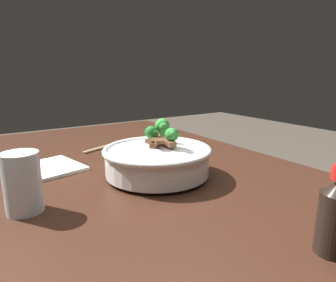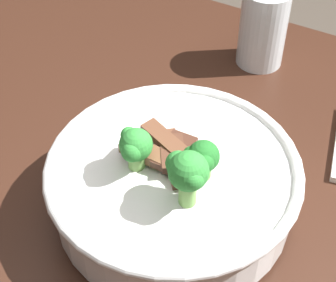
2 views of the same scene
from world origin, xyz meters
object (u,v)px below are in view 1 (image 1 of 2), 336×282
object	(u,v)px
chopsticks_pair	(111,145)
folded_napkin	(52,167)
soy_sauce_bottle	(336,216)
rice_bowl	(157,157)
drinking_glass	(23,187)

from	to	relation	value
chopsticks_pair	folded_napkin	distance (m)	0.26
chopsticks_pair	soy_sauce_bottle	world-z (taller)	soy_sauce_bottle
rice_bowl	folded_napkin	world-z (taller)	rice_bowl
soy_sauce_bottle	folded_napkin	bearing A→B (deg)	-157.29
rice_bowl	soy_sauce_bottle	bearing A→B (deg)	6.50
rice_bowl	drinking_glass	size ratio (longest dim) A/B	2.34
rice_bowl	drinking_glass	world-z (taller)	rice_bowl
folded_napkin	soy_sauce_bottle	bearing A→B (deg)	22.71
drinking_glass	chopsticks_pair	size ratio (longest dim) A/B	0.50
folded_napkin	chopsticks_pair	bearing A→B (deg)	122.40
drinking_glass	folded_napkin	size ratio (longest dim) A/B	0.71
drinking_glass	folded_napkin	world-z (taller)	drinking_glass
drinking_glass	chopsticks_pair	xyz separation A→B (m)	(-0.36, 0.31, -0.04)
chopsticks_pair	folded_napkin	size ratio (longest dim) A/B	1.43
soy_sauce_bottle	folded_napkin	world-z (taller)	soy_sauce_bottle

